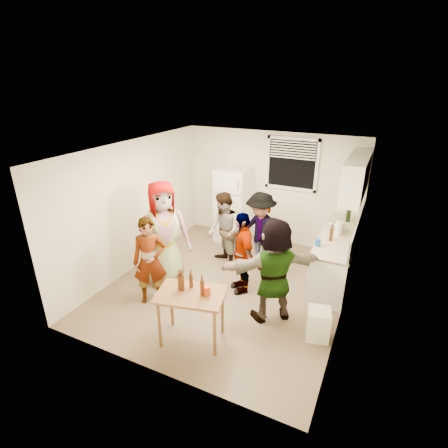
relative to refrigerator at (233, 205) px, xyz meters
The scene contains 23 objects.
room 2.20m from the refrigerator, 68.25° to the right, with size 4.00×4.50×2.50m, color silver, non-canonical shape.
window 1.60m from the refrigerator, 15.38° to the left, with size 1.12×0.10×1.06m, color white, non-canonical shape.
refrigerator is the anchor object (origin of this frame).
counter_lower 2.59m from the refrigerator, 16.59° to the right, with size 0.60×2.20×0.86m, color white.
countertop 2.56m from the refrigerator, 16.59° to the right, with size 0.64×2.22×0.04m, color beige.
backsplash 2.84m from the refrigerator, 14.94° to the right, with size 0.03×2.20×0.36m, color beige.
upper_cabinets 2.85m from the refrigerator, 11.61° to the right, with size 0.34×1.60×0.70m, color white.
kettle 2.47m from the refrigerator, 13.79° to the right, with size 0.26×0.21×0.21m, color silver, non-canonical shape.
paper_towel 2.56m from the refrigerator, 18.00° to the right, with size 0.12×0.12×0.26m, color white.
wine_bottle 2.50m from the refrigerator, ahead, with size 0.08×0.08×0.33m, color black.
beer_bottle_counter 2.58m from the refrigerator, 24.51° to the right, with size 0.06×0.06×0.23m, color #47230C.
blue_cup 2.59m from the refrigerator, 32.08° to the right, with size 0.09×0.09×0.13m, color blue.
picture_frame 2.69m from the refrigerator, ahead, with size 0.02×0.17×0.14m, color gold.
trash_bin 3.65m from the refrigerator, 45.59° to the right, with size 0.32×0.32×0.47m, color white.
serving_table 3.61m from the refrigerator, 75.47° to the right, with size 0.94×0.63×0.79m, color brown, non-canonical shape.
beer_bottle_table 3.36m from the refrigerator, 76.03° to the right, with size 0.05×0.05×0.21m, color #47230C.
red_cup 3.50m from the refrigerator, 71.70° to the right, with size 0.10×0.10×0.13m, color #C13814.
guest_grey 2.44m from the refrigerator, 98.46° to the right, with size 0.95×1.95×0.62m, color gray.
guest_stripe 2.98m from the refrigerator, 94.51° to the right, with size 0.55×1.52×0.36m, color #141933.
guest_back_left 1.53m from the refrigerator, 74.24° to the right, with size 0.74×1.53×0.58m, color brown.
guest_back_right 1.67m from the refrigerator, 44.56° to the right, with size 1.02×1.58×0.59m, color #424348.
guest_black 2.31m from the refrigerator, 61.61° to the right, with size 0.87×1.49×0.36m, color black.
guest_orange 3.09m from the refrigerator, 53.81° to the right, with size 1.57×1.69×0.50m, color #E79154.
Camera 1 is at (2.30, -4.98, 3.56)m, focal length 28.00 mm.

